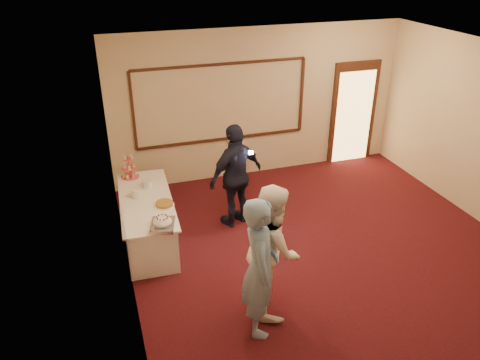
% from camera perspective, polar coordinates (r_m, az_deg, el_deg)
% --- Properties ---
extents(floor, '(7.00, 7.00, 0.00)m').
position_cam_1_polar(floor, '(7.35, 11.86, -10.32)').
color(floor, black).
rests_on(floor, ground).
extents(room_walls, '(6.04, 7.04, 3.02)m').
position_cam_1_polar(room_walls, '(6.35, 13.57, 4.40)').
color(room_walls, beige).
rests_on(room_walls, floor).
extents(wall_molding, '(3.45, 0.04, 1.55)m').
position_cam_1_polar(wall_molding, '(9.19, -2.25, 9.37)').
color(wall_molding, '#33180F').
rests_on(wall_molding, room_walls).
extents(doorway, '(1.05, 0.07, 2.20)m').
position_cam_1_polar(doorway, '(10.49, 13.64, 7.91)').
color(doorway, '#33180F').
rests_on(doorway, floor).
extents(buffet_table, '(0.92, 2.13, 0.77)m').
position_cam_1_polar(buffet_table, '(7.70, -11.17, -4.82)').
color(buffet_table, white).
rests_on(buffet_table, floor).
extents(pavlova_tray, '(0.42, 0.51, 0.17)m').
position_cam_1_polar(pavlova_tray, '(6.73, -9.41, -5.19)').
color(pavlova_tray, silver).
rests_on(pavlova_tray, buffet_table).
extents(cupcake_stand, '(0.31, 0.31, 0.45)m').
position_cam_1_polar(cupcake_stand, '(8.21, -13.36, 1.38)').
color(cupcake_stand, '#DD4655').
rests_on(cupcake_stand, buffet_table).
extents(plate_stack_a, '(0.17, 0.17, 0.14)m').
position_cam_1_polar(plate_stack_a, '(7.57, -12.47, -1.58)').
color(plate_stack_a, white).
rests_on(plate_stack_a, buffet_table).
extents(plate_stack_b, '(0.17, 0.17, 0.14)m').
position_cam_1_polar(plate_stack_b, '(7.83, -11.25, -0.47)').
color(plate_stack_b, white).
rests_on(plate_stack_b, buffet_table).
extents(tart, '(0.31, 0.31, 0.06)m').
position_cam_1_polar(tart, '(7.27, -9.21, -2.91)').
color(tart, white).
rests_on(tart, buffet_table).
extents(man, '(0.62, 0.78, 1.86)m').
position_cam_1_polar(man, '(5.67, 2.46, -10.59)').
color(man, '#7FA3D2').
rests_on(man, floor).
extents(woman, '(0.81, 0.97, 1.80)m').
position_cam_1_polar(woman, '(6.03, 3.90, -8.35)').
color(woman, white).
rests_on(woman, floor).
extents(guest, '(1.15, 0.81, 1.81)m').
position_cam_1_polar(guest, '(7.80, -0.49, 0.52)').
color(guest, black).
rests_on(guest, floor).
extents(camera_flash, '(0.08, 0.05, 0.05)m').
position_cam_1_polar(camera_flash, '(7.51, 1.33, 3.36)').
color(camera_flash, white).
rests_on(camera_flash, guest).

